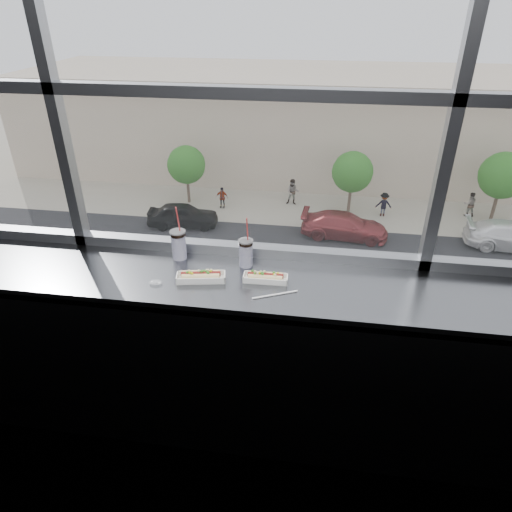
# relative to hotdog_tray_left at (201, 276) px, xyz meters

# --- Properties ---
(wall_back_lower) EXTENTS (6.00, 0.00, 6.00)m
(wall_back_lower) POSITION_rel_hotdog_tray_left_xyz_m (0.18, 0.32, -0.58)
(wall_back_lower) COLOR black
(wall_back_lower) RESTS_ON ground
(window_glass) EXTENTS (6.00, 0.00, 6.00)m
(window_glass) POSITION_rel_hotdog_tray_left_xyz_m (0.18, 0.34, 1.17)
(window_glass) COLOR silver
(window_glass) RESTS_ON ground
(window_mullions) EXTENTS (6.00, 0.08, 2.40)m
(window_mullions) POSITION_rel_hotdog_tray_left_xyz_m (0.18, 0.32, 1.17)
(window_mullions) COLOR gray
(window_mullions) RESTS_ON ground
(counter) EXTENTS (6.00, 0.55, 0.06)m
(counter) POSITION_rel_hotdog_tray_left_xyz_m (0.18, 0.04, -0.06)
(counter) COLOR slate
(counter) RESTS_ON ground
(counter_fascia) EXTENTS (6.00, 0.04, 1.04)m
(counter_fascia) POSITION_rel_hotdog_tray_left_xyz_m (0.18, -0.21, -0.58)
(counter_fascia) COLOR slate
(counter_fascia) RESTS_ON ground
(hotdog_tray_left) EXTENTS (0.27, 0.13, 0.06)m
(hotdog_tray_left) POSITION_rel_hotdog_tray_left_xyz_m (0.00, 0.00, 0.00)
(hotdog_tray_left) COLOR white
(hotdog_tray_left) RESTS_ON counter
(hotdog_tray_right) EXTENTS (0.24, 0.08, 0.06)m
(hotdog_tray_right) POSITION_rel_hotdog_tray_left_xyz_m (0.34, 0.04, -0.00)
(hotdog_tray_right) COLOR white
(hotdog_tray_right) RESTS_ON counter
(soda_cup_left) EXTENTS (0.09, 0.09, 0.33)m
(soda_cup_left) POSITION_rel_hotdog_tray_left_xyz_m (-0.18, 0.21, 0.07)
(soda_cup_left) COLOR white
(soda_cup_left) RESTS_ON counter
(soda_cup_right) EXTENTS (0.08, 0.08, 0.30)m
(soda_cup_right) POSITION_rel_hotdog_tray_left_xyz_m (0.21, 0.19, 0.06)
(soda_cup_right) COLOR white
(soda_cup_right) RESTS_ON counter
(loose_straw) EXTENTS (0.22, 0.11, 0.01)m
(loose_straw) POSITION_rel_hotdog_tray_left_xyz_m (0.40, -0.08, -0.02)
(loose_straw) COLOR white
(loose_straw) RESTS_ON counter
(wrapper) EXTENTS (0.08, 0.06, 0.02)m
(wrapper) POSITION_rel_hotdog_tray_left_xyz_m (-0.23, -0.07, -0.02)
(wrapper) COLOR silver
(wrapper) RESTS_ON counter
(plaza_ground) EXTENTS (120.00, 120.00, 0.00)m
(plaza_ground) POSITION_rel_hotdog_tray_left_xyz_m (0.18, 43.82, -12.13)
(plaza_ground) COLOR #9E9784
(plaza_ground) RESTS_ON ground
(plaza_near) EXTENTS (50.00, 14.00, 0.04)m
(plaza_near) POSITION_rel_hotdog_tray_left_xyz_m (0.18, 7.32, -12.11)
(plaza_near) COLOR #9E9784
(plaza_near) RESTS_ON plaza_ground
(street_asphalt) EXTENTS (80.00, 10.00, 0.06)m
(street_asphalt) POSITION_rel_hotdog_tray_left_xyz_m (0.18, 20.32, -12.10)
(street_asphalt) COLOR black
(street_asphalt) RESTS_ON plaza_ground
(far_sidewalk) EXTENTS (80.00, 6.00, 0.04)m
(far_sidewalk) POSITION_rel_hotdog_tray_left_xyz_m (0.18, 28.32, -12.11)
(far_sidewalk) COLOR #9E9784
(far_sidewalk) RESTS_ON plaza_ground
(far_building) EXTENTS (50.00, 14.00, 8.00)m
(far_building) POSITION_rel_hotdog_tray_left_xyz_m (0.18, 38.32, -8.13)
(far_building) COLOR #BAA891
(far_building) RESTS_ON plaza_ground
(car_near_b) EXTENTS (2.91, 5.99, 1.93)m
(car_near_b) POSITION_rel_hotdog_tray_left_xyz_m (-7.48, 16.32, -11.10)
(car_near_b) COLOR black
(car_near_b) RESTS_ON street_asphalt
(car_near_c) EXTENTS (3.67, 7.15, 2.29)m
(car_near_c) POSITION_rel_hotdog_tray_left_xyz_m (0.82, 16.32, -10.92)
(car_near_c) COLOR red
(car_near_c) RESTS_ON street_asphalt
(car_near_a) EXTENTS (2.79, 6.34, 2.09)m
(car_near_a) POSITION_rel_hotdog_tray_left_xyz_m (-12.71, 16.32, -11.02)
(car_near_a) COLOR silver
(car_near_a) RESTS_ON street_asphalt
(car_far_b) EXTENTS (3.07, 6.43, 2.08)m
(car_far_b) POSITION_rel_hotdog_tray_left_xyz_m (2.25, 24.32, -11.02)
(car_far_b) COLOR maroon
(car_far_b) RESTS_ON street_asphalt
(car_far_a) EXTENTS (3.35, 6.52, 2.08)m
(car_far_a) POSITION_rel_hotdog_tray_left_xyz_m (-8.23, 24.32, -11.02)
(car_far_a) COLOR black
(car_far_a) RESTS_ON street_asphalt
(pedestrian_d) EXTENTS (0.92, 0.69, 2.07)m
(pedestrian_d) POSITION_rel_hotdog_tray_left_xyz_m (10.84, 28.87, -11.05)
(pedestrian_d) COLOR #66605B
(pedestrian_d) RESTS_ON far_sidewalk
(pedestrian_a) EXTENTS (0.81, 0.61, 1.83)m
(pedestrian_a) POSITION_rel_hotdog_tray_left_xyz_m (-6.35, 27.71, -11.17)
(pedestrian_a) COLOR #66605B
(pedestrian_a) RESTS_ON far_sidewalk
(pedestrian_b) EXTENTS (1.02, 0.76, 2.29)m
(pedestrian_b) POSITION_rel_hotdog_tray_left_xyz_m (-1.38, 29.04, -10.94)
(pedestrian_b) COLOR #66605B
(pedestrian_b) RESTS_ON far_sidewalk
(pedestrian_c) EXTENTS (0.90, 0.68, 2.03)m
(pedestrian_c) POSITION_rel_hotdog_tray_left_xyz_m (4.97, 27.99, -11.07)
(pedestrian_c) COLOR #66605B
(pedestrian_c) RESTS_ON far_sidewalk
(tree_left) EXTENTS (2.73, 2.73, 4.26)m
(tree_left) POSITION_rel_hotdog_tray_left_xyz_m (-8.99, 28.32, -9.23)
(tree_left) COLOR #47382B
(tree_left) RESTS_ON far_sidewalk
(tree_center) EXTENTS (2.80, 2.80, 4.37)m
(tree_center) POSITION_rel_hotdog_tray_left_xyz_m (2.65, 28.32, -9.16)
(tree_center) COLOR #47382B
(tree_center) RESTS_ON far_sidewalk
(tree_right) EXTENTS (3.05, 3.05, 4.76)m
(tree_right) POSITION_rel_hotdog_tray_left_xyz_m (12.23, 28.32, -8.90)
(tree_right) COLOR #47382B
(tree_right) RESTS_ON far_sidewalk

